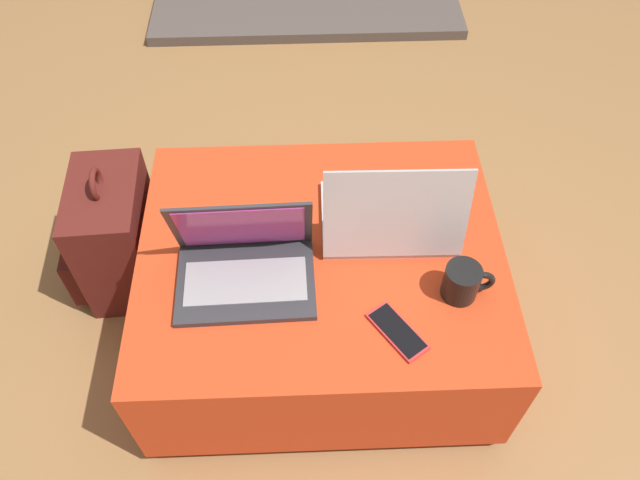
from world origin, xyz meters
TOP-DOWN VIEW (x-y plane):
  - ground_plane at (0.00, 0.00)m, footprint 14.00×14.00m
  - ottoman at (0.00, 0.00)m, footprint 0.91×0.76m
  - laptop_near at (-0.18, -0.07)m, footprint 0.33×0.24m
  - laptop_far at (0.17, 0.06)m, footprint 0.34×0.26m
  - cell_phone at (0.16, -0.24)m, footprint 0.14×0.16m
  - backpack at (-0.60, 0.22)m, footprint 0.26×0.32m
  - coffee_mug at (0.32, -0.14)m, footprint 0.12×0.08m
  - fireplace_hearth at (0.00, 1.68)m, footprint 1.40×0.50m

SIDE VIEW (x-z plane):
  - ground_plane at x=0.00m, z-range 0.00..0.00m
  - fireplace_hearth at x=0.00m, z-range 0.00..0.04m
  - backpack at x=-0.60m, z-range -0.04..0.42m
  - ottoman at x=0.00m, z-range 0.00..0.39m
  - cell_phone at x=0.16m, z-range 0.39..0.40m
  - coffee_mug at x=0.32m, z-range 0.39..0.48m
  - laptop_near at x=-0.18m, z-range 0.32..0.55m
  - laptop_far at x=0.17m, z-range 0.31..0.57m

